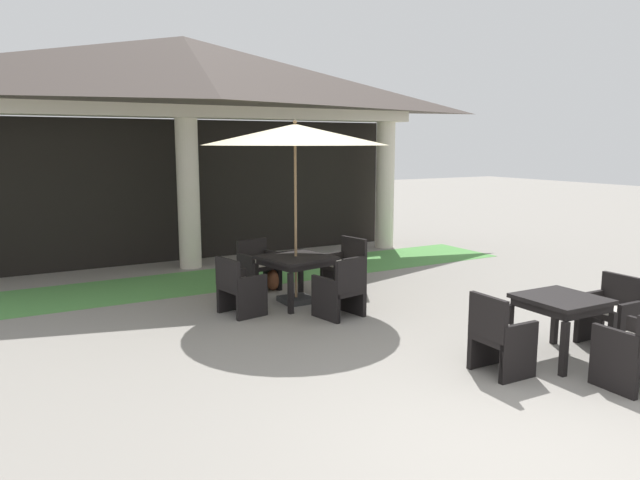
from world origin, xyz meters
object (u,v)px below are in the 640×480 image
at_px(patio_chair_near_foreground_west, 239,288).
at_px(patio_table_mid_left, 561,306).
at_px(patio_umbrella_near_foreground, 295,136).
at_px(patio_chair_near_foreground_south, 341,291).
at_px(patio_chair_near_foreground_north, 258,266).
at_px(patio_chair_near_foreground_east, 345,267).
at_px(patio_chair_mid_left_west, 500,338).
at_px(terracotta_urn, 273,280).
at_px(patio_table_near_foreground, 296,262).
at_px(patio_chair_mid_left_east, 613,313).
at_px(patio_chair_mid_left_south, 636,349).

height_order(patio_chair_near_foreground_west, patio_table_mid_left, patio_chair_near_foreground_west).
height_order(patio_umbrella_near_foreground, patio_chair_near_foreground_south, patio_umbrella_near_foreground).
bearing_deg(patio_chair_near_foreground_north, patio_umbrella_near_foreground, 90.00).
height_order(patio_chair_near_foreground_east, patio_table_mid_left, patio_chair_near_foreground_east).
relative_size(patio_chair_near_foreground_north, patio_chair_mid_left_west, 0.96).
xyz_separation_m(patio_chair_near_foreground_west, patio_chair_near_foreground_south, (1.23, -0.85, -0.01)).
relative_size(patio_chair_near_foreground_south, patio_chair_mid_left_west, 0.99).
xyz_separation_m(patio_table_mid_left, terracotta_urn, (-1.49, 4.70, -0.46)).
distance_m(patio_chair_near_foreground_west, patio_table_mid_left, 4.41).
distance_m(patio_chair_near_foreground_south, terracotta_urn, 1.98).
bearing_deg(patio_table_near_foreground, patio_chair_near_foreground_south, -79.49).
bearing_deg(patio_umbrella_near_foreground, patio_chair_near_foreground_south, -79.49).
distance_m(patio_umbrella_near_foreground, terracotta_urn, 2.61).
distance_m(patio_table_near_foreground, patio_chair_near_foreground_east, 1.08).
relative_size(patio_table_mid_left, patio_chair_mid_left_east, 1.00).
relative_size(patio_chair_near_foreground_north, patio_chair_near_foreground_east, 0.94).
xyz_separation_m(patio_chair_mid_left_east, patio_chair_mid_left_south, (-0.97, -0.94, -0.01)).
xyz_separation_m(patio_chair_near_foreground_west, patio_chair_mid_left_south, (2.54, -4.54, 0.01)).
xyz_separation_m(patio_chair_near_foreground_north, patio_chair_mid_left_south, (1.69, -5.77, -0.01)).
bearing_deg(terracotta_urn, patio_chair_mid_left_east, -62.55).
bearing_deg(patio_chair_mid_left_west, patio_umbrella_near_foreground, -170.37).
relative_size(patio_chair_mid_left_west, terracotta_urn, 2.08).
relative_size(patio_chair_near_foreground_north, patio_table_mid_left, 0.98).
height_order(patio_chair_near_foreground_east, patio_chair_mid_left_east, patio_chair_near_foreground_east).
relative_size(patio_chair_near_foreground_east, patio_table_mid_left, 1.04).
height_order(patio_umbrella_near_foreground, patio_table_mid_left, patio_umbrella_near_foreground).
bearing_deg(patio_umbrella_near_foreground, patio_chair_near_foreground_east, 10.51).
distance_m(patio_chair_near_foreground_north, patio_table_mid_left, 5.11).
bearing_deg(patio_chair_mid_left_east, patio_chair_near_foreground_west, 45.41).
relative_size(patio_chair_near_foreground_north, patio_chair_near_foreground_south, 0.97).
xyz_separation_m(patio_chair_near_foreground_west, patio_chair_mid_left_west, (1.60, -3.56, 0.00)).
relative_size(patio_chair_near_foreground_west, patio_chair_near_foreground_north, 1.00).
relative_size(patio_table_near_foreground, patio_chair_near_foreground_east, 1.25).
bearing_deg(patio_chair_mid_left_east, patio_table_mid_left, 90.00).
bearing_deg(patio_chair_mid_left_west, patio_chair_mid_left_south, 45.02).
distance_m(patio_umbrella_near_foreground, patio_chair_mid_left_east, 5.04).
height_order(patio_chair_near_foreground_south, patio_chair_mid_left_west, patio_chair_mid_left_west).
height_order(patio_chair_near_foreground_east, patio_chair_mid_left_south, patio_chair_near_foreground_east).
relative_size(patio_table_mid_left, terracotta_urn, 2.03).
bearing_deg(patio_chair_near_foreground_west, patio_chair_near_foreground_south, 44.88).
height_order(patio_umbrella_near_foreground, patio_chair_mid_left_west, patio_umbrella_near_foreground).
height_order(patio_chair_near_foreground_north, patio_chair_near_foreground_east, patio_chair_near_foreground_east).
distance_m(patio_chair_near_foreground_north, patio_chair_mid_left_west, 4.85).
distance_m(patio_chair_near_foreground_north, patio_chair_near_foreground_south, 2.12).
xyz_separation_m(patio_table_near_foreground, patio_chair_near_foreground_east, (1.04, 0.19, -0.23)).
bearing_deg(patio_chair_near_foreground_west, patio_chair_mid_left_south, 18.74).
bearing_deg(patio_chair_near_foreground_east, patio_table_near_foreground, 90.00).
distance_m(patio_chair_mid_left_east, patio_chair_mid_left_west, 1.91).
height_order(patio_chair_near_foreground_west, patio_chair_near_foreground_north, patio_chair_near_foreground_north).
bearing_deg(patio_chair_near_foreground_west, patio_chair_mid_left_west, 13.71).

